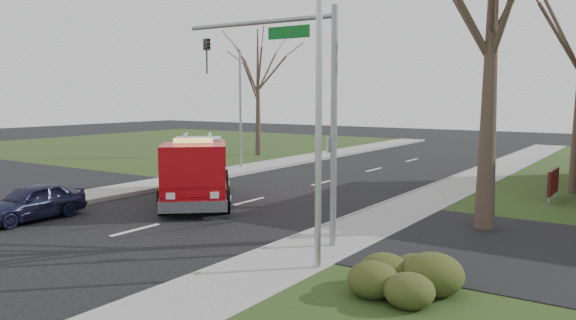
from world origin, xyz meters
The scene contains 11 objects.
ground centered at (0.00, 0.00, 0.00)m, with size 120.00×120.00×0.00m, color black.
sidewalk_right centered at (6.20, 0.00, 0.07)m, with size 2.40×80.00×0.15m, color gray.
sidewalk_left centered at (-6.20, 0.00, 0.07)m, with size 2.40×80.00×0.15m, color gray.
health_center_sign centered at (10.50, 12.50, 0.88)m, with size 0.12×2.00×1.40m.
hedge_corner centered at (9.00, -1.00, 0.58)m, with size 2.80×2.00×0.90m, color #283513.
bare_tree_left centered at (-10.00, 20.00, 5.56)m, with size 4.50×4.50×9.00m.
traffic_signal_mast centered at (5.21, 1.50, 4.71)m, with size 5.29×0.18×6.80m.
streetlight_pole centered at (7.14, -0.50, 4.55)m, with size 1.48×0.16×8.40m.
utility_pole_far centered at (-6.80, 14.00, 3.50)m, with size 0.14×0.14×7.00m, color gray.
fire_engine centered at (-1.64, 4.66, 1.27)m, with size 6.32×6.80×2.80m.
parked_car_maroon centered at (-4.20, -1.00, 0.64)m, with size 1.52×3.78×1.29m, color #181A36.
Camera 1 is at (14.07, -12.05, 4.35)m, focal length 35.00 mm.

